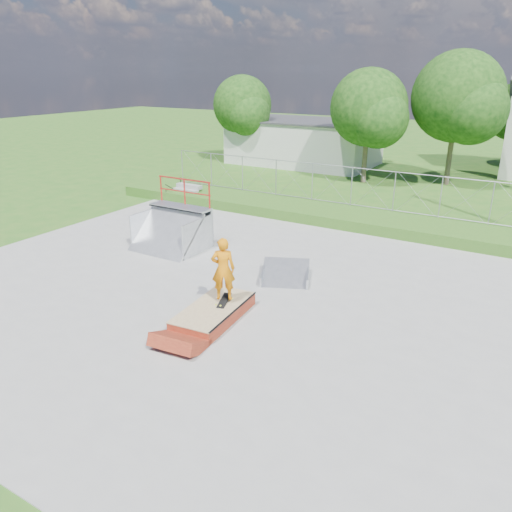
# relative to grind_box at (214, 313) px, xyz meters

# --- Properties ---
(ground) EXTENTS (120.00, 120.00, 0.00)m
(ground) POSITION_rel_grind_box_xyz_m (-0.56, 1.36, -0.20)
(ground) COLOR #2A621C
(ground) RESTS_ON ground
(concrete_pad) EXTENTS (20.00, 16.00, 0.04)m
(concrete_pad) POSITION_rel_grind_box_xyz_m (-0.56, 1.36, -0.18)
(concrete_pad) COLOR gray
(concrete_pad) RESTS_ON ground
(grass_berm) EXTENTS (24.00, 3.00, 0.50)m
(grass_berm) POSITION_rel_grind_box_xyz_m (-0.56, 10.86, 0.05)
(grass_berm) COLOR #2A621C
(grass_berm) RESTS_ON ground
(grind_box) EXTENTS (1.54, 2.78, 0.40)m
(grind_box) POSITION_rel_grind_box_xyz_m (0.00, 0.00, 0.00)
(grind_box) COLOR maroon
(grind_box) RESTS_ON concrete_pad
(quarter_pipe) EXTENTS (2.57, 2.18, 2.56)m
(quarter_pipe) POSITION_rel_grind_box_xyz_m (-4.79, 3.84, 1.08)
(quarter_pipe) COLOR #ACAFB4
(quarter_pipe) RESTS_ON concrete_pad
(flat_bank_ramp) EXTENTS (2.05, 2.10, 0.47)m
(flat_bank_ramp) POSITION_rel_grind_box_xyz_m (0.42, 3.44, 0.03)
(flat_bank_ramp) COLOR #ACAFB4
(flat_bank_ramp) RESTS_ON concrete_pad
(skateboard) EXTENTS (0.45, 0.82, 0.13)m
(skateboard) POSITION_rel_grind_box_xyz_m (0.09, 0.37, 0.24)
(skateboard) COLOR black
(skateboard) RESTS_ON grind_box
(skater) EXTENTS (0.78, 0.69, 1.78)m
(skater) POSITION_rel_grind_box_xyz_m (0.09, 0.37, 1.13)
(skater) COLOR orange
(skater) RESTS_ON grind_box
(concrete_stairs) EXTENTS (1.50, 1.60, 0.80)m
(concrete_stairs) POSITION_rel_grind_box_xyz_m (-9.06, 10.06, 0.20)
(concrete_stairs) COLOR gray
(concrete_stairs) RESTS_ON ground
(chain_link_fence) EXTENTS (20.00, 0.06, 1.80)m
(chain_link_fence) POSITION_rel_grind_box_xyz_m (-0.56, 11.86, 1.20)
(chain_link_fence) COLOR #97999F
(chain_link_fence) RESTS_ON grass_berm
(utility_building_flat) EXTENTS (10.00, 6.00, 3.00)m
(utility_building_flat) POSITION_rel_grind_box_xyz_m (-8.56, 23.36, 1.30)
(utility_building_flat) COLOR beige
(utility_building_flat) RESTS_ON ground
(tree_left_near) EXTENTS (4.76, 4.48, 6.65)m
(tree_left_near) POSITION_rel_grind_box_xyz_m (-2.31, 19.19, 4.04)
(tree_left_near) COLOR brown
(tree_left_near) RESTS_ON ground
(tree_center) EXTENTS (5.44, 5.12, 7.60)m
(tree_center) POSITION_rel_grind_box_xyz_m (2.22, 21.17, 4.65)
(tree_center) COLOR brown
(tree_center) RESTS_ON ground
(tree_left_far) EXTENTS (4.42, 4.16, 6.18)m
(tree_left_far) POSITION_rel_grind_box_xyz_m (-12.33, 21.21, 3.74)
(tree_left_far) COLOR brown
(tree_left_far) RESTS_ON ground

